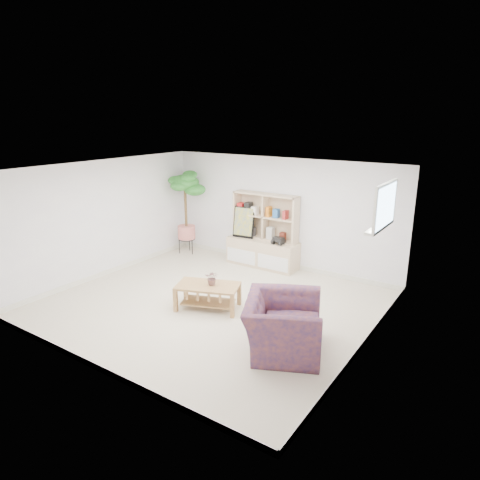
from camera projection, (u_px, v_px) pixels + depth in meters
The scene contains 14 objects.
floor at pixel (211, 304), 7.66m from camera, with size 5.50×5.00×0.01m, color beige.
ceiling at pixel (209, 169), 6.98m from camera, with size 5.50×5.00×0.01m, color white.
walls at pixel (210, 240), 7.32m from camera, with size 5.51×5.01×2.40m.
baseboard at pixel (211, 301), 7.64m from camera, with size 5.50×5.00×0.10m, color white, non-canonical shape.
window at pixel (386, 206), 6.11m from camera, with size 0.10×0.98×0.68m, color silver, non-canonical shape.
window_sill at pixel (379, 227), 6.24m from camera, with size 0.14×1.00×0.04m, color white.
storage_unit at pixel (263, 231), 9.36m from camera, with size 1.62×0.55×1.62m, color #D2B592, non-canonical shape.
poster at pixel (244, 222), 9.51m from camera, with size 0.50×0.11×0.69m, color yellow, non-canonical shape.
toy_truck at pixel (278, 240), 9.06m from camera, with size 0.33×0.22×0.17m, color black, non-canonical shape.
coffee_table at pixel (208, 297), 7.43m from camera, with size 1.07×0.58×0.44m, color brown, non-canonical shape.
table_plant at pixel (212, 278), 7.33m from camera, with size 0.23×0.20×0.26m, color #1A6926.
floor_tree at pixel (186, 213), 10.22m from camera, with size 0.73×0.73×1.99m, color #166914, non-canonical shape.
armchair at pixel (283, 321), 6.04m from camera, with size 1.20×1.05×0.89m, color navy.
sill_plant at pixel (385, 215), 6.40m from camera, with size 0.12×0.10×0.22m, color #166914.
Camera 1 is at (4.34, -5.55, 3.25)m, focal length 32.00 mm.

